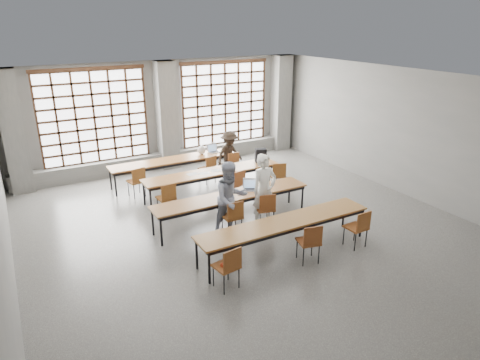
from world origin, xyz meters
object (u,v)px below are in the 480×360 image
object	(u,v)px
chair_mid_centre	(237,182)
chair_front_left	(233,214)
desk_row_c	(232,197)
red_pouch	(226,264)
desk_row_a	(175,161)
chair_front_right	(266,207)
backpack	(261,155)
chair_mid_left	(167,196)
chair_back_left	(137,179)
chair_near_mid	(310,240)
laptop_front	(250,187)
laptop_back	(213,150)
green_box	(229,192)
student_female	(231,199)
chair_mid_right	(278,174)
chair_back_mid	(209,167)
chair_near_right	(359,225)
phone	(240,194)
desk_row_d	(285,224)
chair_back_right	(232,163)
desk_row_b	(213,173)
mouse	(266,187)
student_back	(229,155)
plastic_bag	(201,150)
student_male	(264,191)

from	to	relation	value
chair_mid_centre	chair_front_left	size ratio (longest dim) A/B	1.00
desk_row_c	red_pouch	bearing A→B (deg)	-120.62
desk_row_a	chair_front_right	xyz separation A→B (m)	(0.74, -3.96, -0.13)
backpack	chair_mid_left	bearing A→B (deg)	-149.27
desk_row_a	chair_back_left	bearing A→B (deg)	-155.61
chair_near_mid	laptop_front	world-z (taller)	laptop_front
laptop_back	green_box	distance (m)	3.58
student_female	laptop_back	world-z (taller)	student_female
chair_mid_right	green_box	distance (m)	2.44
red_pouch	chair_back_mid	bearing A→B (deg)	67.93
laptop_back	green_box	size ratio (longest dim) A/B	1.61
chair_near_right	chair_mid_right	bearing A→B (deg)	84.85
chair_front_right	phone	world-z (taller)	chair_front_right
desk_row_d	chair_back_right	size ratio (longest dim) A/B	4.55
desk_row_b	mouse	size ratio (longest dim) A/B	40.82
desk_row_b	student_female	xyz separation A→B (m)	(-0.65, -2.28, 0.21)
student_back	desk_row_b	bearing A→B (deg)	-149.98
chair_near_right	mouse	size ratio (longest dim) A/B	8.98
chair_back_mid	backpack	distance (m)	1.61
desk_row_b	backpack	distance (m)	1.62
desk_row_b	student_female	distance (m)	2.38
desk_row_d	chair_mid_left	bearing A→B (deg)	117.46
chair_mid_left	chair_mid_right	size ratio (longest dim) A/B	1.00
desk_row_c	green_box	xyz separation A→B (m)	(-0.05, 0.08, 0.11)
chair_front_right	desk_row_b	bearing A→B (deg)	95.41
chair_back_left	student_female	size ratio (longest dim) A/B	0.50
red_pouch	chair_mid_left	bearing A→B (deg)	87.42
backpack	chair_back_left	bearing A→B (deg)	-175.31
chair_back_mid	chair_front_left	world-z (taller)	same
student_female	plastic_bag	world-z (taller)	student_female
chair_near_mid	desk_row_a	bearing A→B (deg)	96.37
chair_mid_left	red_pouch	bearing A→B (deg)	-92.58
chair_near_right	student_male	world-z (taller)	student_male
chair_front_left	chair_front_right	size ratio (longest dim) A/B	1.00
chair_back_left	student_male	distance (m)	3.88
chair_mid_right	laptop_front	distance (m)	1.89
chair_front_right	phone	bearing A→B (deg)	127.24
student_back	mouse	xyz separation A→B (m)	(-0.49, -2.85, -0.00)
desk_row_d	student_male	distance (m)	1.37
chair_front_left	laptop_front	distance (m)	1.17
chair_front_right	student_back	xyz separation A→B (m)	(0.86, 3.46, 0.22)
chair_near_right	student_female	xyz separation A→B (m)	(-2.10, 1.94, 0.34)
chair_back_left	chair_front_right	bearing A→B (deg)	-57.44
chair_near_mid	chair_mid_right	bearing A→B (deg)	65.39
desk_row_c	student_male	size ratio (longest dim) A/B	2.23
desk_row_b	chair_back_right	bearing A→B (deg)	40.28
chair_front_right	chair_near_mid	xyz separation A→B (m)	(-0.10, -1.81, 0.00)
laptop_back	mouse	xyz separation A→B (m)	(-0.23, -3.46, -0.04)
student_back	green_box	xyz separation A→B (m)	(-1.49, -2.75, 0.02)
desk_row_a	laptop_front	bearing A→B (deg)	-77.08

